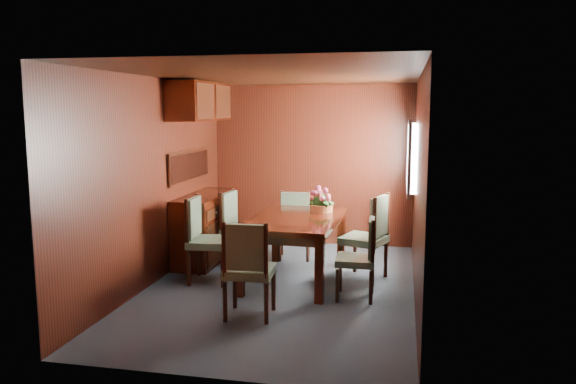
% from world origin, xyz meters
% --- Properties ---
extents(ground, '(4.50, 4.50, 0.00)m').
position_xyz_m(ground, '(0.00, 0.00, 0.00)').
color(ground, '#36414A').
rests_on(ground, ground).
extents(room_shell, '(3.06, 4.52, 2.41)m').
position_xyz_m(room_shell, '(-0.10, 0.33, 1.63)').
color(room_shell, black).
rests_on(room_shell, ground).
extents(sideboard, '(0.48, 1.40, 0.90)m').
position_xyz_m(sideboard, '(-1.25, 1.00, 0.45)').
color(sideboard, black).
rests_on(sideboard, ground).
extents(dining_table, '(1.09, 1.67, 0.76)m').
position_xyz_m(dining_table, '(0.10, 0.34, 0.65)').
color(dining_table, black).
rests_on(dining_table, ground).
extents(chair_left_near, '(0.50, 0.52, 1.02)m').
position_xyz_m(chair_left_near, '(-0.95, 0.07, 0.57)').
color(chair_left_near, black).
rests_on(chair_left_near, ground).
extents(chair_left_far, '(0.50, 0.51, 0.98)m').
position_xyz_m(chair_left_far, '(-0.78, 0.86, 0.54)').
color(chair_left_far, black).
rests_on(chair_left_far, ground).
extents(chair_right_near, '(0.42, 0.44, 0.90)m').
position_xyz_m(chair_right_near, '(0.93, -0.17, 0.50)').
color(chair_right_near, black).
rests_on(chair_right_near, ground).
extents(chair_right_far, '(0.61, 0.62, 1.04)m').
position_xyz_m(chair_right_far, '(0.98, 0.52, 0.58)').
color(chair_right_far, black).
rests_on(chair_right_far, ground).
extents(chair_head, '(0.49, 0.47, 0.98)m').
position_xyz_m(chair_head, '(-0.10, -1.00, 0.54)').
color(chair_head, black).
rests_on(chair_head, ground).
extents(chair_foot, '(0.48, 0.47, 0.91)m').
position_xyz_m(chair_foot, '(-0.10, 1.38, 0.51)').
color(chair_foot, black).
rests_on(chair_foot, ground).
extents(flower_centerpiece, '(0.31, 0.31, 0.31)m').
position_xyz_m(flower_centerpiece, '(0.35, 0.79, 0.91)').
color(flower_centerpiece, '#BB6739').
rests_on(flower_centerpiece, dining_table).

